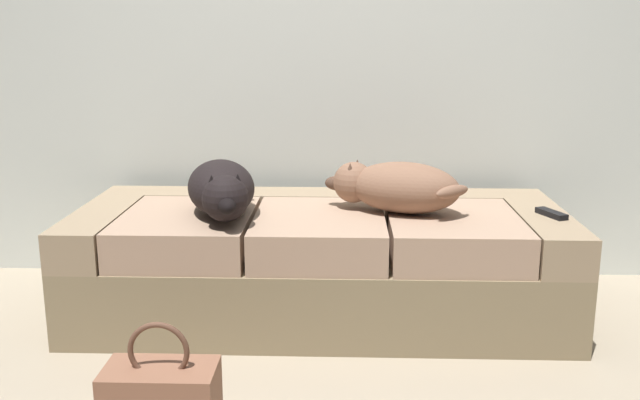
{
  "coord_description": "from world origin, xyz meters",
  "views": [
    {
      "loc": [
        0.09,
        -1.75,
        1.16
      ],
      "look_at": [
        0.0,
        1.0,
        0.5
      ],
      "focal_mm": 39.59,
      "sensor_mm": 36.0,
      "label": 1
    }
  ],
  "objects_px": {
    "couch": "(320,262)",
    "tv_remote": "(551,214)",
    "dog_dark": "(222,189)",
    "dog_tan": "(395,187)"
  },
  "relations": [
    {
      "from": "dog_dark",
      "to": "tv_remote",
      "type": "xyz_separation_m",
      "value": [
        1.3,
        0.03,
        -0.1
      ]
    },
    {
      "from": "dog_dark",
      "to": "tv_remote",
      "type": "height_order",
      "value": "dog_dark"
    },
    {
      "from": "couch",
      "to": "tv_remote",
      "type": "distance_m",
      "value": 0.95
    },
    {
      "from": "couch",
      "to": "dog_dark",
      "type": "height_order",
      "value": "dog_dark"
    },
    {
      "from": "dog_dark",
      "to": "dog_tan",
      "type": "relative_size",
      "value": 1.05
    },
    {
      "from": "tv_remote",
      "to": "couch",
      "type": "bearing_deg",
      "value": 151.79
    },
    {
      "from": "couch",
      "to": "dog_dark",
      "type": "xyz_separation_m",
      "value": [
        -0.38,
        -0.12,
        0.34
      ]
    },
    {
      "from": "dog_dark",
      "to": "couch",
      "type": "bearing_deg",
      "value": 17.05
    },
    {
      "from": "couch",
      "to": "dog_dark",
      "type": "distance_m",
      "value": 0.52
    },
    {
      "from": "tv_remote",
      "to": "dog_dark",
      "type": "bearing_deg",
      "value": 158.57
    }
  ]
}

